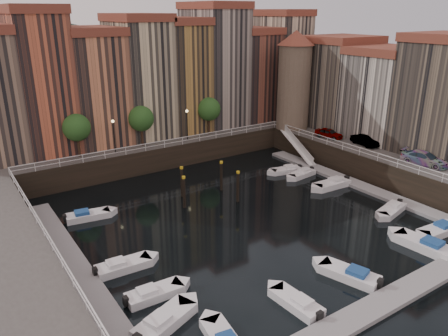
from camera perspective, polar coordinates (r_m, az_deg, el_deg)
ground at (r=43.84m, az=1.84°, el=-6.28°), size 200.00×200.00×0.00m
quay_far at (r=64.82m, az=-11.64°, el=3.52°), size 80.00×20.00×3.00m
quay_right at (r=61.77m, az=24.68°, el=1.25°), size 20.00×36.00×3.00m
dock_left at (r=37.01m, az=-18.58°, el=-12.46°), size 2.00×28.00×0.35m
dock_right at (r=53.49m, az=16.77°, el=-1.98°), size 2.00×28.00×0.35m
dock_near at (r=33.46m, az=19.75°, el=-16.40°), size 30.00×2.00×0.35m
mountains at (r=144.50m, az=-24.54°, el=13.66°), size 145.00×100.00×18.00m
far_terrace at (r=61.92m, az=-8.46°, el=11.92°), size 48.70×10.30×17.50m
right_terrace at (r=61.83m, az=20.47°, el=9.58°), size 9.30×24.30×14.00m
corner_tower at (r=63.94m, az=9.15°, el=11.44°), size 5.20×5.20×13.80m
promenade_trees at (r=56.07m, az=-10.16°, el=6.45°), size 21.20×3.20×5.20m
street_lamps at (r=55.48m, az=-9.38°, el=5.62°), size 10.36×0.36×4.18m
railings at (r=46.11m, az=-1.64°, el=0.19°), size 36.08×34.04×0.52m
gangway at (r=60.58m, az=9.57°, el=2.91°), size 2.78×8.32×3.73m
mooring_pilings at (r=47.11m, az=-2.29°, el=-2.17°), size 6.12×4.89×3.78m
boat_left_0 at (r=30.17m, az=-7.87°, el=-19.26°), size 4.99×3.30×1.13m
boat_left_1 at (r=32.74m, az=-9.22°, el=-15.88°), size 4.39×1.72×1.00m
boat_left_2 at (r=36.16m, az=-13.14°, el=-12.35°), size 4.61×1.84×1.05m
boat_left_4 at (r=45.17m, az=-17.46°, el=-5.95°), size 4.53×2.21×1.02m
boat_right_0 at (r=45.02m, az=26.33°, el=-7.27°), size 4.64×1.98×1.05m
boat_right_1 at (r=47.51m, az=21.04°, el=-5.10°), size 4.43×2.46×0.99m
boat_right_2 at (r=52.13m, az=13.99°, el=-2.05°), size 4.89×1.98×1.11m
boat_right_3 at (r=54.74m, az=10.15°, el=-0.75°), size 4.21×1.96×0.95m
boat_right_4 at (r=55.73m, az=8.17°, el=-0.26°), size 4.23×2.27×0.95m
boat_near_1 at (r=31.91m, az=9.51°, el=-16.98°), size 1.83×4.37×0.99m
boat_near_2 at (r=35.56m, az=16.20°, el=-13.23°), size 3.01×4.93×1.11m
boat_near_3 at (r=41.67m, az=24.81°, el=-9.14°), size 2.35×5.34×1.21m
car_a at (r=60.59m, az=13.52°, el=4.35°), size 2.36×4.08×1.30m
car_b at (r=58.46m, az=17.89°, el=3.36°), size 1.83×4.08×1.30m
car_c at (r=53.42m, az=24.70°, el=1.05°), size 3.04×5.40×1.48m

